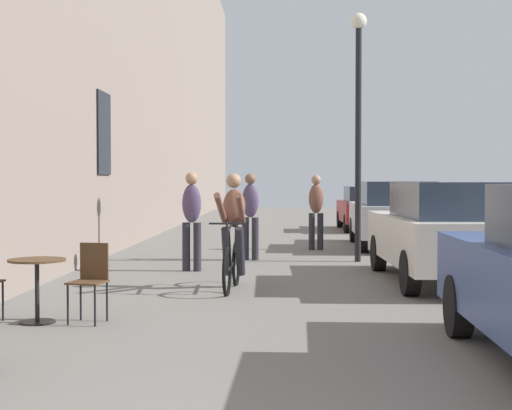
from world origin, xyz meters
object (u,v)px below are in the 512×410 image
at_px(cyclist_on_bicycle, 233,234).
at_px(pedestrian_mid, 250,211).
at_px(street_lamp, 358,104).
at_px(cafe_table_far, 37,277).
at_px(pedestrian_near, 192,215).
at_px(parked_car_third, 394,213).
at_px(pedestrian_far, 316,208).
at_px(parked_car_second, 447,231).
at_px(cafe_chair_far_toward_wall, 90,276).
at_px(parked_car_fourth, 367,208).

distance_m(cyclist_on_bicycle, pedestrian_mid, 4.15).
bearing_deg(street_lamp, cafe_table_far, -122.81).
height_order(pedestrian_near, parked_car_third, pedestrian_near).
relative_size(pedestrian_near, pedestrian_far, 1.01).
height_order(pedestrian_mid, parked_car_second, pedestrian_mid).
height_order(cafe_chair_far_toward_wall, street_lamp, street_lamp).
xyz_separation_m(pedestrian_near, pedestrian_far, (2.40, 4.22, -0.01)).
height_order(pedestrian_near, street_lamp, street_lamp).
height_order(cafe_chair_far_toward_wall, parked_car_third, parked_car_third).
xyz_separation_m(pedestrian_far, parked_car_second, (1.78, -5.65, -0.16)).
distance_m(cafe_chair_far_toward_wall, pedestrian_far, 9.58).
bearing_deg(cyclist_on_bicycle, parked_car_third, 64.18).
distance_m(cafe_table_far, parked_car_second, 6.40).
height_order(pedestrian_far, street_lamp, street_lamp).
relative_size(pedestrian_far, parked_car_fourth, 0.43).
xyz_separation_m(cyclist_on_bicycle, pedestrian_near, (-0.87, 2.18, 0.18)).
bearing_deg(parked_car_third, parked_car_fourth, 89.16).
distance_m(cafe_table_far, pedestrian_mid, 7.24).
distance_m(pedestrian_near, pedestrian_far, 4.85).
height_order(parked_car_third, parked_car_fourth, parked_car_third).
bearing_deg(cyclist_on_bicycle, pedestrian_far, 76.51).
relative_size(cafe_table_far, pedestrian_mid, 0.41).
relative_size(cafe_table_far, street_lamp, 0.15).
distance_m(pedestrian_mid, street_lamp, 3.03).
xyz_separation_m(street_lamp, parked_car_fourth, (1.29, 9.64, -2.37)).
relative_size(cafe_chair_far_toward_wall, parked_car_second, 0.20).
xyz_separation_m(cafe_chair_far_toward_wall, parked_car_third, (4.88, 9.78, 0.31)).
relative_size(cafe_chair_far_toward_wall, pedestrian_far, 0.51).
bearing_deg(pedestrian_mid, parked_car_third, 41.54).
height_order(cafe_chair_far_toward_wall, pedestrian_near, pedestrian_near).
relative_size(parked_car_third, parked_car_fourth, 1.12).
height_order(pedestrian_mid, parked_car_fourth, pedestrian_mid).
bearing_deg(street_lamp, pedestrian_mid, 172.63).
distance_m(parked_car_second, parked_car_third, 6.35).
bearing_deg(parked_car_second, pedestrian_far, 107.48).
height_order(cafe_table_far, pedestrian_far, pedestrian_far).
relative_size(street_lamp, parked_car_third, 1.09).
relative_size(pedestrian_far, parked_car_third, 0.39).
relative_size(pedestrian_near, parked_car_second, 0.39).
relative_size(cyclist_on_bicycle, pedestrian_near, 1.00).
relative_size(cyclist_on_bicycle, street_lamp, 0.36).
bearing_deg(street_lamp, pedestrian_near, -151.59).
bearing_deg(street_lamp, cyclist_on_bicycle, -120.12).
bearing_deg(parked_car_fourth, cafe_table_far, -108.87).
bearing_deg(parked_car_fourth, pedestrian_far, -105.67).
distance_m(cafe_table_far, pedestrian_far, 9.84).
bearing_deg(pedestrian_far, parked_car_third, 20.07).
bearing_deg(pedestrian_mid, pedestrian_far, 57.56).
height_order(cafe_table_far, parked_car_third, parked_car_third).
relative_size(parked_car_second, parked_car_third, 0.99).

